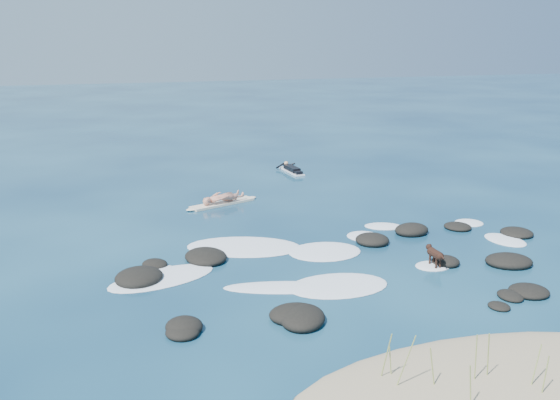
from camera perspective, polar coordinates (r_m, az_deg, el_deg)
name	(u,v)px	position (r m, az deg, el deg)	size (l,w,h in m)	color
ground	(336,256)	(19.92, 5.10, -5.16)	(160.00, 160.00, 0.00)	#0A2642
sand_dune	(500,392)	(13.52, 19.51, -16.20)	(9.00, 4.40, 0.60)	#9E8966
dune_grass	(458,367)	(12.77, 15.93, -14.46)	(2.76, 1.64, 1.23)	#92A24E
reef_rocks	(341,269)	(18.64, 5.58, -6.27)	(14.56, 7.27, 0.48)	black
breaking_foam	(293,260)	(19.52, 1.19, -5.50)	(14.13, 6.73, 0.12)	white
standing_surfer_rig	(222,186)	(25.78, -5.33, 1.24)	(3.34, 1.58, 1.97)	#F5E2C4
paddling_surfer_rig	(292,169)	(32.04, 1.07, 2.81)	(1.11, 2.47, 0.43)	white
dog	(434,253)	(19.39, 13.94, -4.76)	(0.26, 1.03, 0.65)	black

